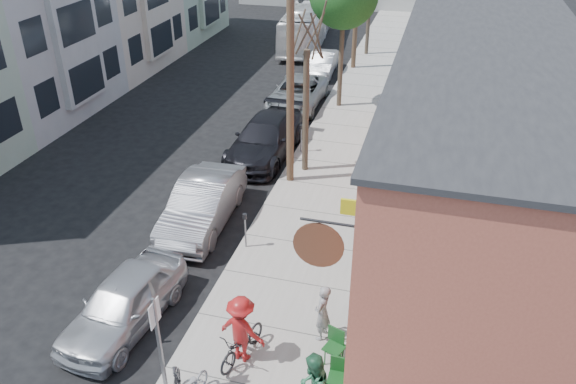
% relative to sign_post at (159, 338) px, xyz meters
% --- Properties ---
extents(ground, '(120.00, 120.00, 0.00)m').
position_rel_sign_post_xyz_m(ground, '(-2.35, 4.67, -1.83)').
color(ground, black).
extents(sidewalk, '(4.50, 58.00, 0.15)m').
position_rel_sign_post_xyz_m(sidewalk, '(1.90, 15.67, -1.76)').
color(sidewalk, '#9D9891').
rests_on(sidewalk, ground).
extents(cafe_building, '(6.60, 20.20, 6.61)m').
position_rel_sign_post_xyz_m(cafe_building, '(6.64, 9.67, 1.47)').
color(cafe_building, '#B65843').
rests_on(cafe_building, ground).
extents(apartment_row, '(6.30, 32.00, 9.00)m').
position_rel_sign_post_xyz_m(apartment_row, '(-14.20, 18.67, 2.67)').
color(apartment_row, '#9EB297').
rests_on(apartment_row, ground).
extents(sign_post, '(0.07, 0.45, 2.80)m').
position_rel_sign_post_xyz_m(sign_post, '(0.00, 0.00, 0.00)').
color(sign_post, slate).
rests_on(sign_post, sidewalk).
extents(parking_meter_near, '(0.14, 0.14, 1.24)m').
position_rel_sign_post_xyz_m(parking_meter_near, '(-0.10, 6.01, -0.85)').
color(parking_meter_near, slate).
rests_on(parking_meter_near, sidewalk).
extents(parking_meter_far, '(0.14, 0.14, 1.24)m').
position_rel_sign_post_xyz_m(parking_meter_far, '(-0.10, 13.35, -0.85)').
color(parking_meter_far, slate).
rests_on(parking_meter_far, sidewalk).
extents(utility_pole_near, '(3.57, 0.28, 10.00)m').
position_rel_sign_post_xyz_m(utility_pole_near, '(0.04, 10.78, 3.58)').
color(utility_pole_near, '#503A28').
rests_on(utility_pole_near, sidewalk).
extents(tree_bare, '(0.24, 0.24, 4.91)m').
position_rel_sign_post_xyz_m(tree_bare, '(0.45, 11.80, 0.77)').
color(tree_bare, '#44392C').
rests_on(tree_bare, sidewalk).
extents(patio_chair_a, '(0.64, 0.64, 0.88)m').
position_rel_sign_post_xyz_m(patio_chair_a, '(3.58, 1.96, -1.24)').
color(patio_chair_a, '#134419').
rests_on(patio_chair_a, sidewalk).
extents(patio_chair_b, '(0.50, 0.50, 0.88)m').
position_rel_sign_post_xyz_m(patio_chair_b, '(3.85, 1.05, -1.24)').
color(patio_chair_b, '#134419').
rests_on(patio_chair_b, sidewalk).
extents(patron_grey, '(0.50, 0.66, 1.63)m').
position_rel_sign_post_xyz_m(patron_grey, '(3.12, 2.69, -0.87)').
color(patron_grey, gray).
rests_on(patron_grey, sidewalk).
extents(cyclist, '(1.32, 0.93, 1.87)m').
position_rel_sign_post_xyz_m(cyclist, '(1.37, 1.48, -0.75)').
color(cyclist, maroon).
rests_on(cyclist, sidewalk).
extents(cyclist_bike, '(1.06, 1.87, 0.93)m').
position_rel_sign_post_xyz_m(cyclist_bike, '(1.37, 1.48, -1.22)').
color(cyclist_bike, black).
rests_on(cyclist_bike, sidewalk).
extents(car_0, '(2.19, 4.49, 1.48)m').
position_rel_sign_post_xyz_m(car_0, '(-2.12, 1.95, -1.09)').
color(car_0, '#B3B4BB').
rests_on(car_0, ground).
extents(car_1, '(1.97, 5.05, 1.64)m').
position_rel_sign_post_xyz_m(car_1, '(-2.03, 7.10, -1.01)').
color(car_1, gray).
rests_on(car_1, ground).
extents(car_2, '(2.53, 5.70, 1.63)m').
position_rel_sign_post_xyz_m(car_2, '(-1.55, 12.89, -1.02)').
color(car_2, black).
rests_on(car_2, ground).
extents(car_3, '(2.44, 5.25, 1.46)m').
position_rel_sign_post_xyz_m(car_3, '(-1.68, 18.81, -1.10)').
color(car_3, '#929699').
rests_on(car_3, ground).
extents(car_4, '(1.58, 4.04, 1.31)m').
position_rel_sign_post_xyz_m(car_4, '(-1.55, 24.55, -1.18)').
color(car_4, '#95989C').
rests_on(car_4, ground).
extents(bus, '(3.22, 10.22, 2.80)m').
position_rel_sign_post_xyz_m(bus, '(-4.06, 30.62, -0.43)').
color(bus, white).
rests_on(bus, ground).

